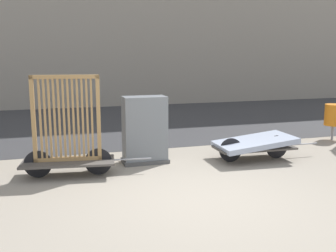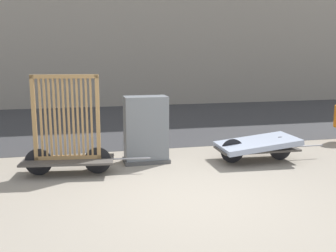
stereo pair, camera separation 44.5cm
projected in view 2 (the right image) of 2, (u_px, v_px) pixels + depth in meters
The scene contains 5 objects.
ground_plane at pixel (196, 199), 6.08m from camera, with size 60.00×60.00×0.00m, color gray.
road_strip at pixel (128, 121), 13.18m from camera, with size 56.00×8.12×0.01m.
bike_cart_with_bedframe at pixel (68, 140), 7.26m from camera, with size 2.40×0.94×1.86m.
bike_cart_with_mattress at pixel (257, 145), 8.21m from camera, with size 2.38×1.02×0.52m.
utility_cabinet at pixel (146, 132), 8.10m from camera, with size 0.94×0.52×1.38m.
Camera 2 is at (-1.80, -5.51, 2.21)m, focal length 42.00 mm.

